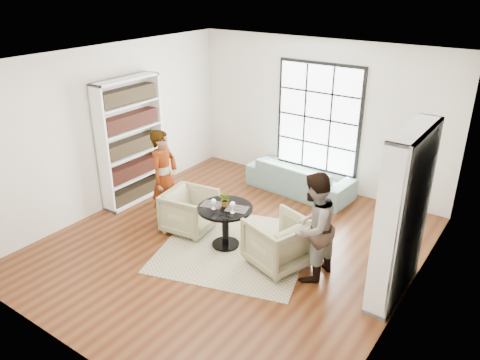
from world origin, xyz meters
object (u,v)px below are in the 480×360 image
Objects in this scene: armchair_left at (190,211)px; person_left at (164,177)px; sofa at (300,177)px; flower_centerpiece at (225,200)px; person_right at (313,227)px; armchair_right at (278,242)px; wine_glass_right at (232,205)px; wine_glass_left at (213,202)px; pedestal_table at (225,218)px.

person_left is (-0.55, 0.00, 0.49)m from armchair_left.
sofa is 1.26× the size of person_left.
flower_centerpiece is at bearing -100.11° from armchair_left.
person_left is 2.89m from person_right.
armchair_right is at bearing -99.48° from armchair_left.
armchair_left reaches higher than sofa.
armchair_left is 4.16× the size of wine_glass_right.
person_right is 9.23× the size of wine_glass_left.
person_right is 8.50× the size of wine_glass_right.
wine_glass_right is at bearing 11.74° from wine_glass_left.
person_right reaches higher than pedestal_table.
wine_glass_right is 0.85× the size of flower_centerpiece.
wine_glass_left is at bearing -128.10° from pedestal_table.
sofa is at bearing 87.44° from wine_glass_left.
person_right reaches higher than armchair_right.
wine_glass_right is at bearing -104.71° from person_left.
person_right is at bearing -99.27° from armchair_left.
armchair_left is 0.86m from wine_glass_left.
armchair_left is at bearing 172.00° from wine_glass_right.
armchair_right is (0.97, -2.50, 0.07)m from sofa.
person_right reaches higher than flower_centerpiece.
armchair_right is 0.52× the size of person_right.
person_left is 1.34m from flower_centerpiece.
person_right is at bearing 126.28° from sofa.
person_left is 1.04× the size of person_right.
person_right is at bearing 6.30° from wine_glass_left.
person_left is (-1.36, 0.06, 0.35)m from pedestal_table.
armchair_right reaches higher than armchair_left.
pedestal_table is at bearing -102.88° from armchair_left.
sofa is 2.53× the size of armchair_right.
wine_glass_left is at bearing -116.56° from flower_centerpiece.
pedestal_table is 0.54× the size of person_right.
sofa is at bearing -144.59° from person_right.
sofa is 1.32× the size of person_right.
wine_glass_right is 0.26m from flower_centerpiece.
armchair_left is 0.91m from flower_centerpiece.
sofa is at bearing -26.84° from armchair_left.
armchair_left is 1.79m from armchair_right.
armchair_right is at bearing 1.93° from pedestal_table.
pedestal_table is 0.83m from armchair_left.
wine_glass_left is (-1.09, -0.18, 0.44)m from armchair_right.
armchair_left reaches higher than pedestal_table.
armchair_right is 4.81× the size of wine_glass_left.
armchair_left is 0.74m from person_left.
wine_glass_right reaches higher than sofa.
armchair_left is at bearing -72.36° from armchair_right.
sofa is at bearing 89.40° from flower_centerpiece.
flower_centerpiece is (0.79, -0.02, 0.45)m from armchair_left.
flower_centerpiece reaches higher than wine_glass_left.
pedestal_table is 1.03× the size of armchair_right.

